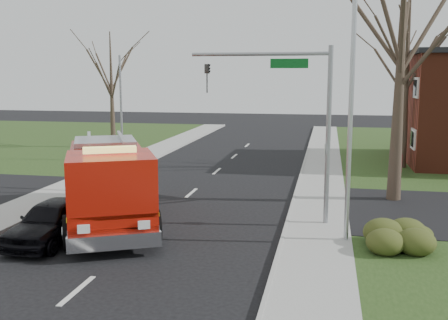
# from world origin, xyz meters

# --- Properties ---
(ground) EXTENTS (120.00, 120.00, 0.00)m
(ground) POSITION_xyz_m (0.00, 0.00, 0.00)
(ground) COLOR black
(ground) RESTS_ON ground
(sidewalk_right) EXTENTS (2.40, 80.00, 0.15)m
(sidewalk_right) POSITION_xyz_m (6.20, 0.00, 0.07)
(sidewalk_right) COLOR gray
(sidewalk_right) RESTS_ON ground
(sidewalk_left) EXTENTS (2.40, 80.00, 0.15)m
(sidewalk_left) POSITION_xyz_m (-6.20, 0.00, 0.07)
(sidewalk_left) COLOR gray
(sidewalk_left) RESTS_ON ground
(health_center_sign) EXTENTS (0.12, 2.00, 1.40)m
(health_center_sign) POSITION_xyz_m (10.50, 12.50, 0.88)
(health_center_sign) COLOR #541318
(health_center_sign) RESTS_ON ground
(hedge_corner) EXTENTS (2.80, 2.00, 0.90)m
(hedge_corner) POSITION_xyz_m (9.00, -1.00, 0.58)
(hedge_corner) COLOR #324017
(hedge_corner) RESTS_ON lawn_right
(bare_tree_near) EXTENTS (6.00, 6.00, 12.00)m
(bare_tree_near) POSITION_xyz_m (9.50, 6.00, 7.41)
(bare_tree_near) COLOR #362B1F
(bare_tree_near) RESTS_ON ground
(bare_tree_far) EXTENTS (5.25, 5.25, 10.50)m
(bare_tree_far) POSITION_xyz_m (11.00, 15.00, 6.49)
(bare_tree_far) COLOR #362B1F
(bare_tree_far) RESTS_ON ground
(bare_tree_left) EXTENTS (4.50, 4.50, 9.00)m
(bare_tree_left) POSITION_xyz_m (-10.00, 20.00, 5.56)
(bare_tree_left) COLOR #362B1F
(bare_tree_left) RESTS_ON ground
(traffic_signal_mast) EXTENTS (5.29, 0.18, 6.80)m
(traffic_signal_mast) POSITION_xyz_m (5.21, 1.50, 4.71)
(traffic_signal_mast) COLOR gray
(traffic_signal_mast) RESTS_ON ground
(streetlight_pole) EXTENTS (1.48, 0.16, 8.40)m
(streetlight_pole) POSITION_xyz_m (7.14, -0.50, 4.55)
(streetlight_pole) COLOR #B7BABF
(streetlight_pole) RESTS_ON ground
(utility_pole_far) EXTENTS (0.14, 0.14, 7.00)m
(utility_pole_far) POSITION_xyz_m (-6.80, 14.00, 3.50)
(utility_pole_far) COLOR gray
(utility_pole_far) RESTS_ON ground
(fire_engine) EXTENTS (6.21, 8.81, 3.39)m
(fire_engine) POSITION_xyz_m (-1.71, 0.13, 1.53)
(fire_engine) COLOR #AC1407
(fire_engine) RESTS_ON ground
(parked_car_maroon) EXTENTS (1.81, 4.37, 1.48)m
(parked_car_maroon) POSITION_xyz_m (-2.80, -2.23, 0.74)
(parked_car_maroon) COLOR black
(parked_car_maroon) RESTS_ON ground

